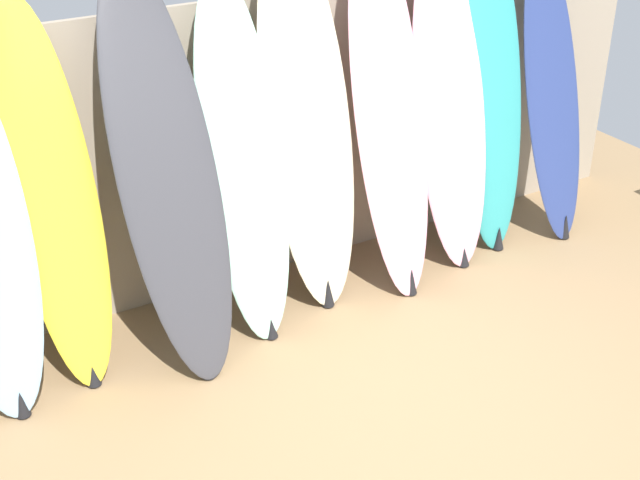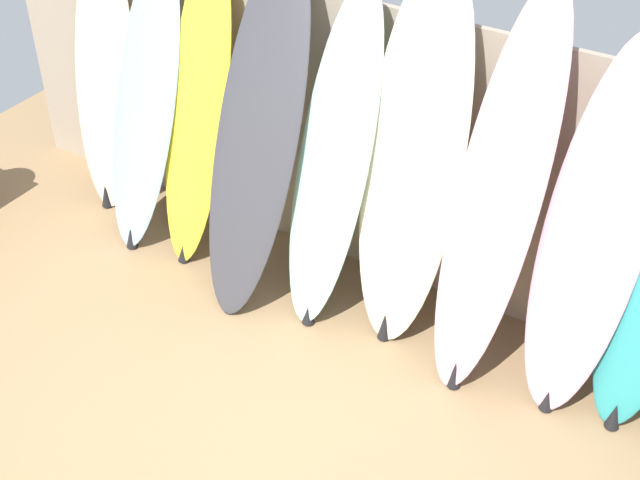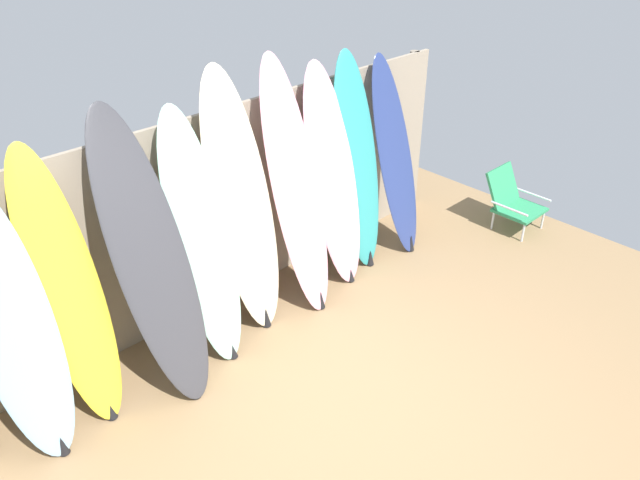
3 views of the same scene
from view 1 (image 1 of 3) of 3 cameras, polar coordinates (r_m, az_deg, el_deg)
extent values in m
plane|color=#8E704C|center=(4.49, 7.18, -13.50)|extent=(7.68, 7.68, 0.00)
cube|color=gray|center=(5.46, -4.89, 6.02)|extent=(6.08, 0.04, 1.80)
cylinder|color=gray|center=(5.11, -19.77, 2.69)|extent=(0.10, 0.10, 1.80)
cylinder|color=gray|center=(5.49, -5.08, 6.16)|extent=(0.10, 0.10, 1.80)
cylinder|color=gray|center=(6.20, 7.13, 8.71)|extent=(0.10, 0.10, 1.80)
cylinder|color=gray|center=(7.12, 16.62, 10.41)|extent=(0.10, 0.10, 1.80)
cone|color=black|center=(4.87, -18.56, -9.90)|extent=(0.08, 0.08, 0.14)
ellipsoid|color=yellow|center=(4.74, -16.66, 2.48)|extent=(0.46, 0.65, 2.00)
cone|color=black|center=(4.98, -14.32, -8.38)|extent=(0.08, 0.08, 0.12)
ellipsoid|color=#38383D|center=(4.71, -9.74, 4.14)|extent=(0.55, 0.88, 2.14)
cone|color=black|center=(4.93, -7.17, -8.15)|extent=(0.08, 0.08, 0.10)
ellipsoid|color=#9ED6BC|center=(4.96, -4.94, 4.97)|extent=(0.54, 0.71, 2.01)
cone|color=black|center=(5.20, -3.14, -5.62)|extent=(0.08, 0.08, 0.12)
ellipsoid|color=beige|center=(5.18, -0.76, 7.35)|extent=(0.60, 0.58, 2.22)
cone|color=black|center=(5.46, 0.52, -3.37)|extent=(0.08, 0.08, 0.18)
ellipsoid|color=pink|center=(5.39, 4.47, 8.05)|extent=(0.53, 0.77, 2.20)
cone|color=black|center=(5.61, 5.86, -2.63)|extent=(0.08, 0.08, 0.17)
ellipsoid|color=pink|center=(5.74, 8.33, 8.33)|extent=(0.55, 0.62, 2.05)
cone|color=black|center=(5.97, 9.19, -1.05)|extent=(0.08, 0.08, 0.12)
ellipsoid|color=teal|center=(5.97, 10.86, 9.09)|extent=(0.52, 0.57, 2.08)
cone|color=black|center=(6.20, 11.37, 0.15)|extent=(0.08, 0.08, 0.16)
ellipsoid|color=navy|center=(6.29, 14.64, 9.03)|extent=(0.48, 0.70, 1.95)
cone|color=black|center=(6.45, 15.42, 0.88)|extent=(0.08, 0.08, 0.17)
camera|label=2|loc=(4.17, 61.49, 25.27)|focal=50.00mm
camera|label=3|loc=(0.77, -81.22, 48.70)|focal=35.00mm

